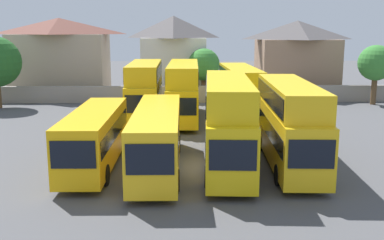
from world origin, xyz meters
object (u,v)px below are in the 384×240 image
at_px(bus_4, 290,120).
at_px(house_terrace_right, 296,57).
at_px(bus_5, 145,88).
at_px(house_terrace_left, 61,56).
at_px(bus_6, 183,88).
at_px(bus_2, 157,135).
at_px(tree_behind_wall, 204,65).
at_px(tree_right_of_lot, 376,63).
at_px(bus_1, 95,135).
at_px(bus_3, 228,118).
at_px(house_terrace_centre, 174,55).
at_px(bus_7, 240,91).

height_order(bus_4, house_terrace_right, house_terrace_right).
bearing_deg(bus_5, house_terrace_left, -144.59).
distance_m(bus_6, house_terrace_right, 21.37).
relative_size(bus_2, tree_behind_wall, 2.07).
bearing_deg(tree_behind_wall, tree_right_of_lot, -14.17).
bearing_deg(bus_1, house_terrace_left, -161.85).
relative_size(bus_3, tree_behind_wall, 2.04).
bearing_deg(bus_4, bus_2, -83.03).
xyz_separation_m(house_terrace_left, house_terrace_centre, (13.61, 0.46, 0.15)).
distance_m(bus_3, house_terrace_right, 32.33).
height_order(house_terrace_right, tree_behind_wall, house_terrace_right).
bearing_deg(tree_behind_wall, bus_6, -101.49).
bearing_deg(bus_4, house_terrace_centre, -163.90).
height_order(bus_1, bus_3, bus_3).
distance_m(bus_4, house_terrace_left, 36.41).
distance_m(bus_1, house_terrace_right, 35.79).
relative_size(house_terrace_left, tree_behind_wall, 2.00).
distance_m(bus_6, bus_7, 4.97).
bearing_deg(bus_2, house_terrace_left, -156.37).
xyz_separation_m(house_terrace_right, tree_behind_wall, (-11.57, -3.90, -0.65)).
bearing_deg(tree_behind_wall, house_terrace_right, 18.62).
xyz_separation_m(house_terrace_right, tree_right_of_lot, (6.25, -8.40, -0.17)).
xyz_separation_m(bus_7, tree_right_of_lot, (15.36, 8.29, 1.71)).
bearing_deg(bus_2, house_terrace_right, 153.42).
relative_size(bus_1, tree_behind_wall, 1.81).
xyz_separation_m(bus_4, bus_6, (-6.01, 14.02, 0.05)).
bearing_deg(bus_1, tree_behind_wall, 164.34).
xyz_separation_m(bus_1, tree_right_of_lot, (25.56, 21.62, 2.45)).
bearing_deg(bus_2, tree_right_of_lot, 135.87).
bearing_deg(house_terrace_right, house_terrace_left, -179.84).
xyz_separation_m(bus_4, house_terrace_right, (8.03, 30.04, 1.77)).
relative_size(bus_2, bus_6, 0.99).
bearing_deg(house_terrace_centre, bus_2, -91.21).
distance_m(bus_7, tree_behind_wall, 13.08).
bearing_deg(bus_5, tree_behind_wall, 154.36).
distance_m(bus_4, bus_5, 16.91).
height_order(bus_1, house_terrace_right, house_terrace_right).
relative_size(bus_6, house_terrace_right, 1.24).
xyz_separation_m(house_terrace_left, house_terrace_right, (28.64, 0.08, -0.14)).
distance_m(bus_7, tree_right_of_lot, 17.54).
xyz_separation_m(bus_1, house_terrace_left, (-9.33, 29.94, 2.76)).
bearing_deg(bus_4, house_terrace_right, 168.18).
distance_m(bus_3, bus_4, 3.62).
distance_m(bus_4, house_terrace_right, 31.14).
distance_m(bus_1, bus_7, 16.81).
height_order(bus_2, tree_behind_wall, tree_behind_wall).
bearing_deg(house_terrace_right, house_terrace_centre, 178.56).
relative_size(bus_1, house_terrace_left, 0.90).
bearing_deg(tree_behind_wall, bus_7, -79.10).
height_order(house_terrace_left, house_terrace_right, house_terrace_left).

